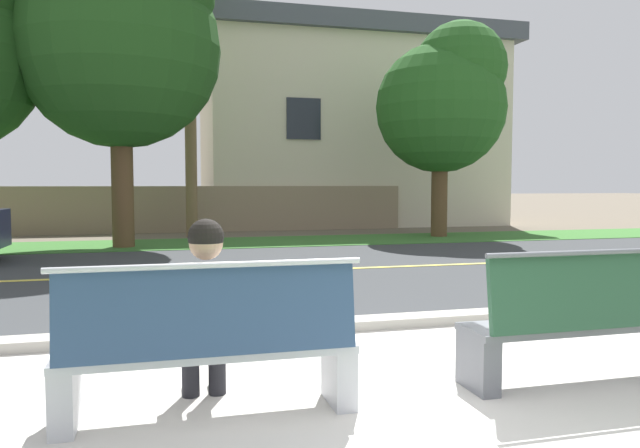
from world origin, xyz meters
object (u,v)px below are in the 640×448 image
at_px(bench_left, 210,349).
at_px(shade_tree_left, 126,32).
at_px(shade_tree_centre, 445,98).
at_px(bench_right, 588,323).
at_px(seated_person_white, 206,308).

relative_size(bench_left, shade_tree_left, 0.24).
xyz_separation_m(shade_tree_left, shade_tree_centre, (8.29, 0.77, -1.08)).
distance_m(bench_right, shade_tree_left, 12.23).
bearing_deg(shade_tree_left, bench_left, -84.60).
distance_m(bench_left, bench_right, 2.71).
bearing_deg(shade_tree_centre, seated_person_white, -122.63).
relative_size(seated_person_white, shade_tree_centre, 0.21).
bearing_deg(seated_person_white, bench_right, -3.58).
relative_size(bench_left, seated_person_white, 1.46).
bearing_deg(shade_tree_centre, bench_right, -111.54).
height_order(bench_left, shade_tree_left, shade_tree_left).
xyz_separation_m(bench_right, seated_person_white, (-2.72, 0.17, 0.22)).
relative_size(shade_tree_left, shade_tree_centre, 1.28).
bearing_deg(seated_person_white, bench_left, -86.40).
xyz_separation_m(bench_left, bench_right, (2.71, 0.00, 0.00)).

